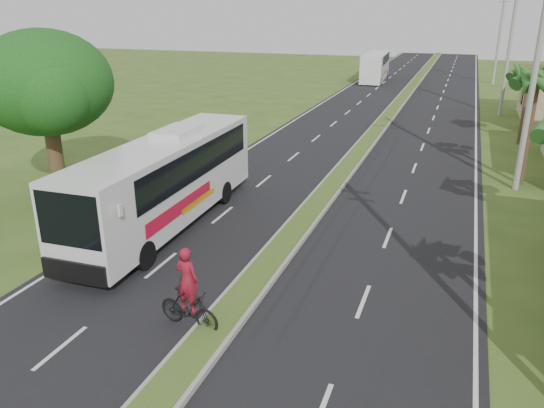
% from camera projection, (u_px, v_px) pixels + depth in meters
% --- Properties ---
extents(ground, '(180.00, 180.00, 0.00)m').
position_uv_depth(ground, '(179.00, 378.00, 12.72)').
color(ground, '#37541F').
rests_on(ground, ground).
extents(road_asphalt, '(14.00, 160.00, 0.02)m').
position_uv_depth(road_asphalt, '(352.00, 162.00, 30.34)').
color(road_asphalt, black).
rests_on(road_asphalt, ground).
extents(median_strip, '(1.20, 160.00, 0.18)m').
position_uv_depth(median_strip, '(352.00, 161.00, 30.30)').
color(median_strip, gray).
rests_on(median_strip, ground).
extents(lane_edge_left, '(0.12, 160.00, 0.01)m').
position_uv_depth(lane_edge_left, '(244.00, 152.00, 32.47)').
color(lane_edge_left, silver).
rests_on(lane_edge_left, ground).
extents(lane_edge_right, '(0.12, 160.00, 0.01)m').
position_uv_depth(lane_edge_right, '(476.00, 174.00, 28.20)').
color(lane_edge_right, silver).
rests_on(lane_edge_right, ground).
extents(palm_verge_c, '(2.40, 2.40, 5.85)m').
position_uv_depth(palm_verge_c, '(538.00, 80.00, 24.86)').
color(palm_verge_c, '#473321').
rests_on(palm_verge_c, ground).
extents(palm_verge_d, '(2.40, 2.40, 5.25)m').
position_uv_depth(palm_verge_d, '(530.00, 72.00, 32.84)').
color(palm_verge_d, '#473321').
rests_on(palm_verge_d, ground).
extents(shade_tree, '(6.30, 6.00, 7.54)m').
position_uv_depth(shade_tree, '(44.00, 86.00, 23.65)').
color(shade_tree, '#473321').
rests_on(shade_tree, ground).
extents(utility_pole_b, '(3.20, 0.28, 12.00)m').
position_uv_depth(utility_pole_b, '(537.00, 57.00, 23.69)').
color(utility_pole_b, gray).
rests_on(utility_pole_b, ground).
extents(utility_pole_c, '(1.60, 0.28, 11.00)m').
position_uv_depth(utility_pole_c, '(510.00, 43.00, 41.51)').
color(utility_pole_c, gray).
rests_on(utility_pole_c, ground).
extents(utility_pole_d, '(1.60, 0.28, 10.50)m').
position_uv_depth(utility_pole_d, '(500.00, 35.00, 59.22)').
color(utility_pole_d, gray).
rests_on(utility_pole_d, ground).
extents(coach_bus_main, '(2.73, 11.71, 3.77)m').
position_uv_depth(coach_bus_main, '(167.00, 176.00, 20.96)').
color(coach_bus_main, silver).
rests_on(coach_bus_main, ground).
extents(coach_bus_far, '(3.02, 11.02, 3.17)m').
position_uv_depth(coach_bus_far, '(375.00, 65.00, 63.62)').
color(coach_bus_far, white).
rests_on(coach_bus_far, ground).
extents(motorcyclist, '(1.99, 0.84, 2.44)m').
position_uv_depth(motorcyclist, '(188.00, 300.00, 14.42)').
color(motorcyclist, black).
rests_on(motorcyclist, ground).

